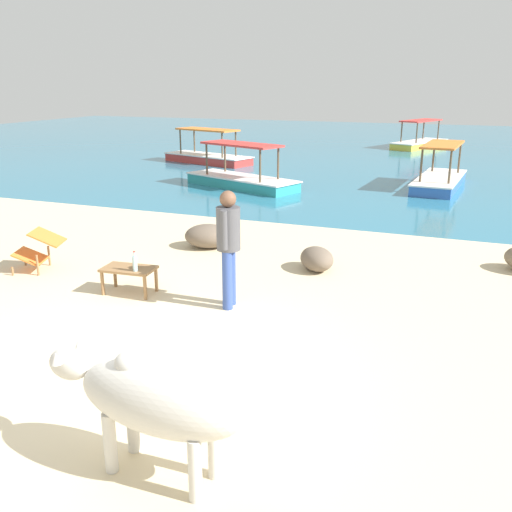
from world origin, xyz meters
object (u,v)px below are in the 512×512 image
Objects in this scene: person_standing at (228,240)px; boat_red at (208,156)px; cow at (154,398)px; deck_chair_far at (39,248)px; boat_yellow at (419,142)px; boat_teal at (242,178)px; low_bench_table at (129,272)px; boat_blue at (440,178)px; bottle at (135,263)px.

person_standing reaches higher than boat_red.
deck_chair_far is (-4.41, 3.69, -0.28)m from cow.
boat_red is 1.00× the size of boat_yellow.
boat_red is 5.46m from boat_teal.
boat_blue is (3.56, 10.84, -0.08)m from low_bench_table.
cow is at bearing 95.56° from person_standing.
boat_red is at bearing 106.09° from low_bench_table.
deck_chair_far is (-2.13, 0.46, -0.13)m from bottle.
deck_chair_far is 0.24× the size of boat_blue.
boat_teal is at bearing -77.31° from person_standing.
deck_chair_far is 13.18m from boat_red.
low_bench_table is at bearing -6.86° from person_standing.
boat_yellow is (3.83, 21.18, -0.13)m from deck_chair_far.
cow is 18.16m from boat_red.
bottle is 2.19m from deck_chair_far.
low_bench_table is 0.21× the size of boat_blue.
person_standing is 0.42× the size of boat_teal.
person_standing reaches higher than boat_teal.
boat_blue reaches higher than deck_chair_far.
bottle is 0.18× the size of person_standing.
boat_teal is (-2.07, 8.86, -0.26)m from bottle.
boat_red is 10.94m from boat_yellow.
low_bench_table is at bearing -51.79° from boat_red.
cow is 0.47× the size of boat_yellow.
boat_red and boat_yellow have the same top height.
boat_yellow is (1.69, 21.64, -0.26)m from bottle.
boat_red is 1.00× the size of boat_teal.
boat_teal is (3.25, -4.39, 0.00)m from boat_red.
boat_red is at bearing -97.09° from deck_chair_far.
person_standing reaches higher than bottle.
person_standing is at bearing -3.09° from low_bench_table.
person_standing reaches higher than low_bench_table.
boat_blue is (1.99, 10.78, -0.70)m from person_standing.
boat_teal is (-1.90, 8.77, -0.08)m from low_bench_table.
deck_chair_far is at bearing -59.16° from boat_red.
boat_yellow is (-1.69, 10.70, 0.00)m from boat_blue.
bottle is at bearing 124.20° from boat_teal.
boat_teal is at bearing 96.94° from low_bench_table.
boat_blue is at bearing 1.99° from boat_red.
boat_red reaches higher than deck_chair_far.
deck_chair_far is at bearing 156.23° from boat_blue.
cow is 12.86m from boat_teal.
deck_chair_far is 3.59m from person_standing.
boat_red is (-6.72, 13.10, -0.70)m from person_standing.
deck_chair_far is 0.24× the size of boat_teal.
boat_yellow is at bearing -85.39° from boat_teal.
boat_teal is at bearing -66.39° from cow.
cow is at bearing 118.99° from deck_chair_far.
boat_red is (-3.19, 12.79, -0.13)m from deck_chair_far.
boat_blue reaches higher than cow.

